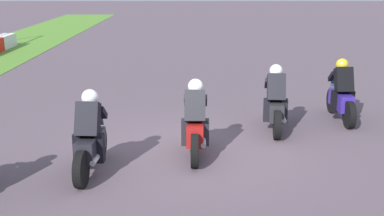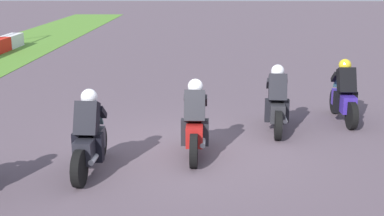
{
  "view_description": "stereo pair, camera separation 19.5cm",
  "coord_description": "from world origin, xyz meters",
  "views": [
    {
      "loc": [
        -9.84,
        0.07,
        3.48
      ],
      "look_at": [
        -0.03,
        0.06,
        0.9
      ],
      "focal_mm": 47.69,
      "sensor_mm": 36.0,
      "label": 1
    },
    {
      "loc": [
        -9.84,
        -0.12,
        3.48
      ],
      "look_at": [
        -0.03,
        0.06,
        0.9
      ],
      "focal_mm": 47.69,
      "sensor_mm": 36.0,
      "label": 2
    }
  ],
  "objects": [
    {
      "name": "rider_lane_a",
      "position": [
        2.23,
        -3.59,
        0.62
      ],
      "size": [
        2.04,
        0.54,
        1.51
      ],
      "rotation": [
        0.0,
        0.0,
        0.01
      ],
      "color": "black",
      "rests_on": "ground_plane"
    },
    {
      "name": "ground_plane",
      "position": [
        0.0,
        0.0,
        0.0
      ],
      "size": [
        120.0,
        120.0,
        0.0
      ],
      "primitive_type": "plane",
      "color": "#554751"
    },
    {
      "name": "rider_lane_d",
      "position": [
        -1.17,
        1.88,
        0.62
      ],
      "size": [
        2.04,
        0.55,
        1.51
      ],
      "rotation": [
        0.0,
        0.0,
        -0.05
      ],
      "color": "black",
      "rests_on": "ground_plane"
    },
    {
      "name": "rider_lane_b",
      "position": [
        1.42,
        -1.85,
        0.62
      ],
      "size": [
        2.04,
        0.55,
        1.51
      ],
      "rotation": [
        0.0,
        0.0,
        -0.08
      ],
      "color": "black",
      "rests_on": "ground_plane"
    },
    {
      "name": "rider_lane_c",
      "position": [
        -0.25,
        -0.01,
        0.62
      ],
      "size": [
        2.04,
        0.54,
        1.51
      ],
      "rotation": [
        0.0,
        0.0,
        -0.02
      ],
      "color": "black",
      "rests_on": "ground_plane"
    }
  ]
}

